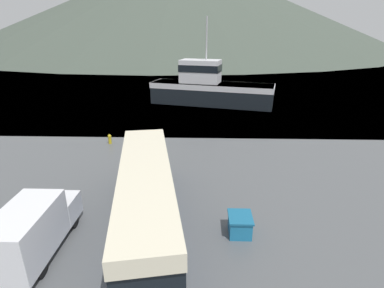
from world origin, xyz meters
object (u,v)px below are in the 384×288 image
at_px(delivery_van, 34,228).
at_px(storage_bin, 240,225).
at_px(tour_bus, 146,196).
at_px(fishing_boat, 210,88).

height_order(delivery_van, storage_bin, delivery_van).
bearing_deg(delivery_van, tour_bus, 23.26).
xyz_separation_m(fishing_boat, storage_bin, (0.85, -27.84, -1.67)).
xyz_separation_m(tour_bus, delivery_van, (-4.66, -1.98, -0.54)).
xyz_separation_m(tour_bus, fishing_boat, (3.75, 27.51, 0.33)).
height_order(tour_bus, delivery_van, tour_bus).
relative_size(tour_bus, fishing_boat, 0.73).
height_order(tour_bus, storage_bin, tour_bus).
relative_size(tour_bus, delivery_van, 2.28).
distance_m(tour_bus, fishing_boat, 27.76).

